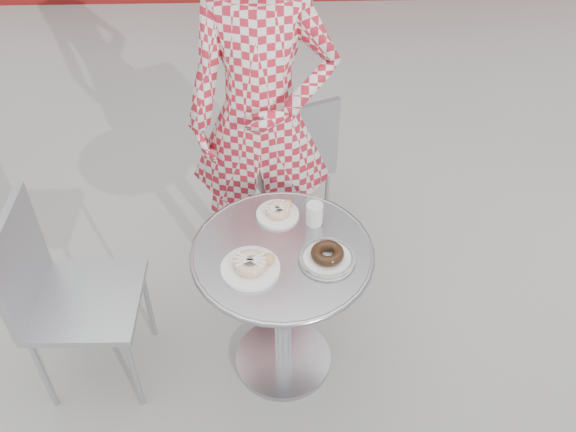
{
  "coord_description": "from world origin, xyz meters",
  "views": [
    {
      "loc": [
        -0.04,
        -1.55,
        2.33
      ],
      "look_at": [
        0.02,
        0.16,
        0.74
      ],
      "focal_mm": 40.0,
      "sensor_mm": 36.0,
      "label": 1
    }
  ],
  "objects_px": {
    "chair_far": "(284,185)",
    "plate_checker": "(327,257)",
    "bistro_table": "(282,282)",
    "seated_person": "(262,118)",
    "plate_near": "(251,265)",
    "milk_cup": "(315,213)",
    "chair_left": "(92,329)",
    "plate_far": "(278,212)"
  },
  "relations": [
    {
      "from": "chair_far",
      "to": "plate_checker",
      "type": "bearing_deg",
      "value": 75.83
    },
    {
      "from": "bistro_table",
      "to": "seated_person",
      "type": "height_order",
      "value": "seated_person"
    },
    {
      "from": "chair_far",
      "to": "plate_near",
      "type": "bearing_deg",
      "value": 59.65
    },
    {
      "from": "plate_checker",
      "to": "milk_cup",
      "type": "height_order",
      "value": "milk_cup"
    },
    {
      "from": "bistro_table",
      "to": "chair_far",
      "type": "height_order",
      "value": "chair_far"
    },
    {
      "from": "chair_left",
      "to": "milk_cup",
      "type": "height_order",
      "value": "chair_left"
    },
    {
      "from": "chair_far",
      "to": "milk_cup",
      "type": "height_order",
      "value": "chair_far"
    },
    {
      "from": "bistro_table",
      "to": "plate_far",
      "type": "bearing_deg",
      "value": 93.13
    },
    {
      "from": "chair_far",
      "to": "seated_person",
      "type": "distance_m",
      "value": 0.66
    },
    {
      "from": "chair_left",
      "to": "milk_cup",
      "type": "relative_size",
      "value": 7.96
    },
    {
      "from": "plate_far",
      "to": "plate_near",
      "type": "bearing_deg",
      "value": -109.58
    },
    {
      "from": "chair_far",
      "to": "plate_near",
      "type": "distance_m",
      "value": 1.06
    },
    {
      "from": "plate_far",
      "to": "plate_near",
      "type": "xyz_separation_m",
      "value": [
        -0.1,
        -0.28,
        0.0
      ]
    },
    {
      "from": "seated_person",
      "to": "milk_cup",
      "type": "xyz_separation_m",
      "value": [
        0.19,
        -0.45,
        -0.12
      ]
    },
    {
      "from": "bistro_table",
      "to": "chair_left",
      "type": "relative_size",
      "value": 0.79
    },
    {
      "from": "bistro_table",
      "to": "chair_left",
      "type": "height_order",
      "value": "chair_left"
    },
    {
      "from": "seated_person",
      "to": "bistro_table",
      "type": "bearing_deg",
      "value": -81.04
    },
    {
      "from": "bistro_table",
      "to": "milk_cup",
      "type": "distance_m",
      "value": 0.29
    },
    {
      "from": "plate_far",
      "to": "plate_near",
      "type": "distance_m",
      "value": 0.29
    },
    {
      "from": "chair_far",
      "to": "seated_person",
      "type": "xyz_separation_m",
      "value": [
        -0.09,
        -0.28,
        0.59
      ]
    },
    {
      "from": "chair_far",
      "to": "chair_left",
      "type": "bearing_deg",
      "value": 25.96
    },
    {
      "from": "chair_far",
      "to": "chair_left",
      "type": "height_order",
      "value": "chair_left"
    },
    {
      "from": "bistro_table",
      "to": "chair_left",
      "type": "distance_m",
      "value": 0.8
    },
    {
      "from": "plate_far",
      "to": "plate_near",
      "type": "height_order",
      "value": "plate_near"
    },
    {
      "from": "chair_far",
      "to": "plate_far",
      "type": "height_order",
      "value": "chair_far"
    },
    {
      "from": "plate_near",
      "to": "milk_cup",
      "type": "height_order",
      "value": "milk_cup"
    },
    {
      "from": "seated_person",
      "to": "plate_near",
      "type": "relative_size",
      "value": 8.14
    },
    {
      "from": "seated_person",
      "to": "milk_cup",
      "type": "height_order",
      "value": "seated_person"
    },
    {
      "from": "bistro_table",
      "to": "chair_far",
      "type": "bearing_deg",
      "value": 88.25
    },
    {
      "from": "chair_far",
      "to": "plate_near",
      "type": "relative_size",
      "value": 3.92
    },
    {
      "from": "plate_checker",
      "to": "plate_near",
      "type": "bearing_deg",
      "value": -171.87
    },
    {
      "from": "bistro_table",
      "to": "chair_far",
      "type": "distance_m",
      "value": 0.91
    },
    {
      "from": "plate_far",
      "to": "plate_checker",
      "type": "distance_m",
      "value": 0.29
    },
    {
      "from": "chair_left",
      "to": "plate_far",
      "type": "xyz_separation_m",
      "value": [
        0.75,
        0.2,
        0.43
      ]
    },
    {
      "from": "milk_cup",
      "to": "chair_far",
      "type": "bearing_deg",
      "value": 97.58
    },
    {
      "from": "plate_near",
      "to": "chair_far",
      "type": "bearing_deg",
      "value": 81.93
    },
    {
      "from": "seated_person",
      "to": "plate_checker",
      "type": "relative_size",
      "value": 8.24
    },
    {
      "from": "seated_person",
      "to": "milk_cup",
      "type": "bearing_deg",
      "value": -64.46
    },
    {
      "from": "bistro_table",
      "to": "seated_person",
      "type": "relative_size",
      "value": 0.4
    },
    {
      "from": "chair_far",
      "to": "chair_left",
      "type": "relative_size",
      "value": 0.95
    },
    {
      "from": "plate_far",
      "to": "plate_checker",
      "type": "xyz_separation_m",
      "value": [
        0.17,
        -0.24,
        -0.0
      ]
    },
    {
      "from": "plate_checker",
      "to": "bistro_table",
      "type": "bearing_deg",
      "value": 163.4
    }
  ]
}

